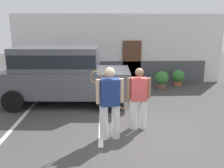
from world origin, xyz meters
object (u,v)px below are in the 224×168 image
object	(u,v)px
parked_suv	(62,72)
potted_plant_by_porch	(162,79)
tennis_player_man	(110,102)
tennis_player_woman	(138,98)
potted_plant_secondary	(178,77)

from	to	relation	value
parked_suv	potted_plant_by_porch	world-z (taller)	parked_suv
tennis_player_man	potted_plant_by_porch	size ratio (longest dim) A/B	2.22
tennis_player_man	potted_plant_by_porch	xyz separation A→B (m)	(2.51, 4.78, -0.49)
parked_suv	tennis_player_woman	xyz separation A→B (m)	(2.40, -2.35, -0.27)
tennis_player_man	potted_plant_secondary	size ratio (longest dim) A/B	2.36
potted_plant_secondary	tennis_player_man	bearing A→B (deg)	-123.12
tennis_player_woman	potted_plant_by_porch	world-z (taller)	tennis_player_woman
potted_plant_by_porch	potted_plant_secondary	world-z (taller)	potted_plant_by_porch
tennis_player_man	potted_plant_secondary	world-z (taller)	tennis_player_man
parked_suv	tennis_player_woman	size ratio (longest dim) A/B	2.78
potted_plant_secondary	parked_suv	bearing A→B (deg)	-154.88
parked_suv	tennis_player_woman	distance (m)	3.37
parked_suv	potted_plant_secondary	world-z (taller)	parked_suv
tennis_player_man	tennis_player_woman	bearing A→B (deg)	-152.43
parked_suv	tennis_player_woman	bearing A→B (deg)	-41.54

